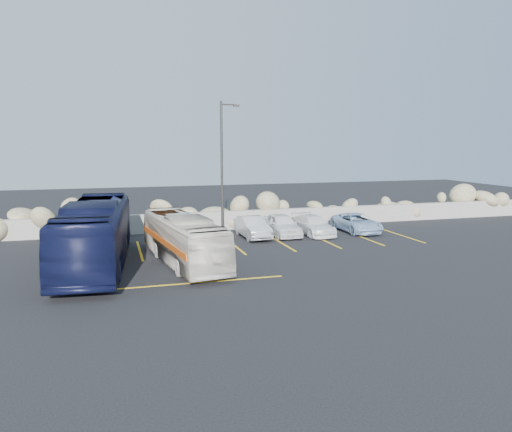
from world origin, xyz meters
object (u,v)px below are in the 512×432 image
object	(u,v)px
lamppost	(223,165)
car_b	(253,227)
tour_coach	(95,234)
car_a	(282,225)
car_c	(313,225)
car_d	(357,223)
vintage_bus	(183,239)

from	to	relation	value
lamppost	car_b	xyz separation A→B (m)	(1.63, -0.69, -3.67)
tour_coach	car_b	world-z (taller)	tour_coach
tour_coach	car_b	distance (m)	9.96
car_a	car_c	world-z (taller)	car_a
lamppost	car_d	bearing A→B (deg)	-4.70
vintage_bus	car_b	distance (m)	7.13
tour_coach	car_c	distance (m)	13.47
car_b	car_c	bearing A→B (deg)	-3.37
car_a	car_d	bearing A→B (deg)	-1.72
lamppost	car_b	distance (m)	4.07
car_d	car_c	bearing A→B (deg)	-179.60
lamppost	tour_coach	size ratio (longest dim) A/B	0.74
car_b	car_d	xyz separation A→B (m)	(6.86, -0.00, -0.04)
car_b	lamppost	bearing A→B (deg)	154.98
car_a	tour_coach	bearing A→B (deg)	-156.87
car_c	car_b	bearing A→B (deg)	176.39
car_c	car_a	bearing A→B (deg)	172.71
tour_coach	car_d	world-z (taller)	tour_coach
lamppost	car_c	bearing A→B (deg)	-8.15
vintage_bus	car_c	world-z (taller)	vintage_bus
vintage_bus	car_b	xyz separation A→B (m)	(4.85, 5.20, -0.52)
tour_coach	car_b	xyz separation A→B (m)	(8.79, 4.62, -0.88)
vintage_bus	car_d	size ratio (longest dim) A/B	1.97
car_a	car_d	xyz separation A→B (m)	(5.00, -0.09, -0.09)
lamppost	tour_coach	world-z (taller)	lamppost
lamppost	vintage_bus	xyz separation A→B (m)	(-3.23, -5.89, -3.15)
tour_coach	car_a	xyz separation A→B (m)	(10.64, 4.70, -0.84)
car_a	car_b	bearing A→B (deg)	-178.11
tour_coach	car_d	distance (m)	16.34
car_a	lamppost	bearing A→B (deg)	169.39
car_d	vintage_bus	bearing A→B (deg)	-157.41
vintage_bus	tour_coach	world-z (taller)	tour_coach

